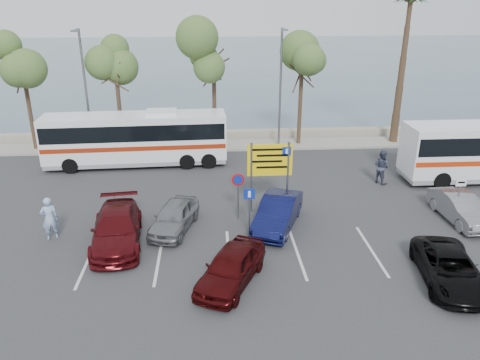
{
  "coord_description": "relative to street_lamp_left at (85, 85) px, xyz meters",
  "views": [
    {
      "loc": [
        -1.87,
        -17.99,
        10.2
      ],
      "look_at": [
        -0.46,
        3.0,
        1.78
      ],
      "focal_mm": 35.0,
      "sensor_mm": 36.0,
      "label": 1
    }
  ],
  "objects": [
    {
      "name": "sign_parking",
      "position": [
        9.8,
        -12.73,
        -3.13
      ],
      "size": [
        0.5,
        0.07,
        2.25
      ],
      "color": "slate",
      "rests_on": "ground"
    },
    {
      "name": "suv_black",
      "position": [
        17.0,
        -17.02,
        -3.99
      ],
      "size": [
        2.67,
        4.63,
        1.22
      ],
      "primitive_type": "imported",
      "rotation": [
        0.0,
        0.0,
        -0.15
      ],
      "color": "black",
      "rests_on": "ground"
    },
    {
      "name": "seawall",
      "position": [
        10.0,
        2.48,
        -4.3
      ],
      "size": [
        48.0,
        0.8,
        0.6
      ],
      "primitive_type": "cube",
      "color": "gray",
      "rests_on": "ground"
    },
    {
      "name": "tree_far_left",
      "position": [
        -4.0,
        0.48,
        1.73
      ],
      "size": [
        3.2,
        3.2,
        7.6
      ],
      "color": "#382619",
      "rests_on": "kerb_strip"
    },
    {
      "name": "street_lamp_left",
      "position": [
        0.0,
        0.0,
        0.0
      ],
      "size": [
        0.45,
        1.15,
        8.01
      ],
      "color": "slate",
      "rests_on": "kerb_strip"
    },
    {
      "name": "kerb_strip",
      "position": [
        10.0,
        0.48,
        -4.52
      ],
      "size": [
        44.0,
        2.4,
        0.15
      ],
      "primitive_type": "cube",
      "color": "#98978B",
      "rests_on": "ground"
    },
    {
      "name": "car_silver_a",
      "position": [
        6.4,
        -12.02,
        -3.95
      ],
      "size": [
        2.5,
        4.1,
        1.3
      ],
      "primitive_type": "imported",
      "rotation": [
        0.0,
        0.0,
        -0.27
      ],
      "color": "gray",
      "rests_on": "ground"
    },
    {
      "name": "tree_right",
      "position": [
        14.5,
        0.48,
        1.57
      ],
      "size": [
        3.2,
        3.2,
        7.4
      ],
      "color": "#382619",
      "rests_on": "kerb_strip"
    },
    {
      "name": "car_blue",
      "position": [
        11.2,
        -12.06,
        -3.88
      ],
      "size": [
        3.04,
        4.65,
        1.45
      ],
      "primitive_type": "imported",
      "rotation": [
        0.0,
        0.0,
        -0.38
      ],
      "color": "#0D1140",
      "rests_on": "ground"
    },
    {
      "name": "sea",
      "position": [
        10.0,
        46.48,
        -4.59
      ],
      "size": [
        140.0,
        140.0,
        0.0
      ],
      "primitive_type": "plane",
      "color": "#475C72",
      "rests_on": "ground"
    },
    {
      "name": "coach_bus_left",
      "position": [
        3.5,
        -3.02,
        -2.98
      ],
      "size": [
        11.29,
        2.87,
        3.49
      ],
      "color": "white",
      "rests_on": "ground"
    },
    {
      "name": "lane_markings",
      "position": [
        8.86,
        -14.52,
        -4.6
      ],
      "size": [
        12.02,
        4.2,
        0.01
      ],
      "primitive_type": null,
      "color": "silver",
      "rests_on": "ground"
    },
    {
      "name": "pedestrian_far",
      "position": [
        17.88,
        -7.02,
        -3.62
      ],
      "size": [
        1.15,
        1.2,
        1.96
      ],
      "primitive_type": "imported",
      "rotation": [
        0.0,
        0.0,
        2.17
      ],
      "color": "#373D52",
      "rests_on": "ground"
    },
    {
      "name": "street_lamp_right",
      "position": [
        13.0,
        0.0,
        0.0
      ],
      "size": [
        0.45,
        1.15,
        8.01
      ],
      "color": "slate",
      "rests_on": "kerb_strip"
    },
    {
      "name": "tree_mid",
      "position": [
        8.5,
        0.48,
        2.06
      ],
      "size": [
        3.2,
        3.2,
        8.0
      ],
      "color": "#382619",
      "rests_on": "kerb_strip"
    },
    {
      "name": "ground",
      "position": [
        10.0,
        -13.52,
        -4.6
      ],
      "size": [
        120.0,
        120.0,
        0.0
      ],
      "primitive_type": "plane",
      "color": "#333336",
      "rests_on": "ground"
    },
    {
      "name": "pedestrian_near",
      "position": [
        1.0,
        -12.55,
        -3.6
      ],
      "size": [
        0.86,
        0.73,
        2.0
      ],
      "primitive_type": "imported",
      "rotation": [
        0.0,
        0.0,
        3.55
      ],
      "color": "#98B2DD",
      "rests_on": "ground"
    },
    {
      "name": "car_silver_b",
      "position": [
        20.0,
        -12.02,
        -3.94
      ],
      "size": [
        1.6,
        4.06,
        1.31
      ],
      "primitive_type": "imported",
      "rotation": [
        0.0,
        0.0,
        0.05
      ],
      "color": "gray",
      "rests_on": "ground"
    },
    {
      "name": "car_maroon",
      "position": [
        4.0,
        -13.17,
        -3.87
      ],
      "size": [
        2.54,
        5.19,
        1.45
      ],
      "primitive_type": "imported",
      "rotation": [
        0.0,
        0.0,
        0.1
      ],
      "color": "#530D12",
      "rests_on": "ground"
    },
    {
      "name": "direction_sign",
      "position": [
        11.0,
        -10.32,
        -2.17
      ],
      "size": [
        2.2,
        0.12,
        3.6
      ],
      "color": "slate",
      "rests_on": "ground"
    },
    {
      "name": "sign_taxi",
      "position": [
        19.8,
        -12.03,
        -3.18
      ],
      "size": [
        0.5,
        0.07,
        2.2
      ],
      "color": "slate",
      "rests_on": "ground"
    },
    {
      "name": "sign_no_stop",
      "position": [
        9.4,
        -11.13,
        -3.02
      ],
      "size": [
        0.6,
        0.08,
        2.35
      ],
      "color": "slate",
      "rests_on": "ground"
    },
    {
      "name": "tree_left",
      "position": [
        2.0,
        0.48,
        1.41
      ],
      "size": [
        3.2,
        3.2,
        7.2
      ],
      "color": "#382619",
      "rests_on": "kerb_strip"
    },
    {
      "name": "car_red",
      "position": [
        8.8,
        -16.51,
        -3.91
      ],
      "size": [
        3.23,
        4.33,
        1.37
      ],
      "primitive_type": "imported",
      "rotation": [
        0.0,
        0.0,
        -0.45
      ],
      "color": "#3F090A",
      "rests_on": "ground"
    }
  ]
}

